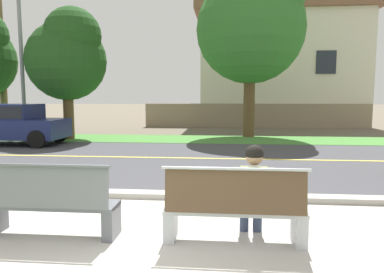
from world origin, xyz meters
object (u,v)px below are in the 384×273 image
object	(u,v)px
streetlamp	(24,46)
shade_tree_centre	(254,20)
bench_left	(49,204)
seated_person_olive	(253,189)
shade_tree_left	(68,55)
bench_right	(234,209)
car_navy_near	(8,122)

from	to	relation	value
streetlamp	shade_tree_centre	size ratio (longest dim) A/B	0.88
shade_tree_centre	bench_left	bearing A→B (deg)	-106.54
bench_left	seated_person_olive	distance (m)	2.64
shade_tree_left	streetlamp	bearing A→B (deg)	174.03
seated_person_olive	bench_right	bearing A→B (deg)	-144.69
bench_left	bench_right	distance (m)	2.39
bench_left	bench_right	world-z (taller)	same
bench_right	streetlamp	bearing A→B (deg)	129.71
car_navy_near	shade_tree_centre	size ratio (longest dim) A/B	0.55
bench_left	shade_tree_centre	size ratio (longest dim) A/B	0.22
seated_person_olive	bench_left	bearing A→B (deg)	-176.31
shade_tree_left	bench_right	bearing A→B (deg)	-57.05
car_navy_near	bench_right	bearing A→B (deg)	-45.40
bench_right	shade_tree_left	world-z (taller)	shade_tree_left
bench_right	streetlamp	xyz separation A→B (m)	(-8.75, 10.54, 3.51)
streetlamp	shade_tree_left	bearing A→B (deg)	-5.97
seated_person_olive	car_navy_near	world-z (taller)	car_navy_near
bench_left	shade_tree_left	size ratio (longest dim) A/B	0.32
bench_right	car_navy_near	xyz separation A→B (m)	(-8.35, 8.46, 0.40)
bench_left	seated_person_olive	bearing A→B (deg)	3.69
bench_left	car_navy_near	xyz separation A→B (m)	(-5.96, 8.46, 0.40)
car_navy_near	shade_tree_left	size ratio (longest dim) A/B	0.78
seated_person_olive	shade_tree_centre	size ratio (longest dim) A/B	0.16
car_navy_near	shade_tree_left	distance (m)	3.67
car_navy_near	streetlamp	distance (m)	3.76
bench_right	shade_tree_centre	distance (m)	12.73
shade_tree_centre	seated_person_olive	bearing A→B (deg)	-94.32
bench_right	streetlamp	world-z (taller)	streetlamp
seated_person_olive	streetlamp	distance (m)	14.11
car_navy_near	shade_tree_centre	distance (m)	10.90
bench_right	shade_tree_centre	size ratio (longest dim) A/B	0.22
shade_tree_left	shade_tree_centre	distance (m)	8.10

